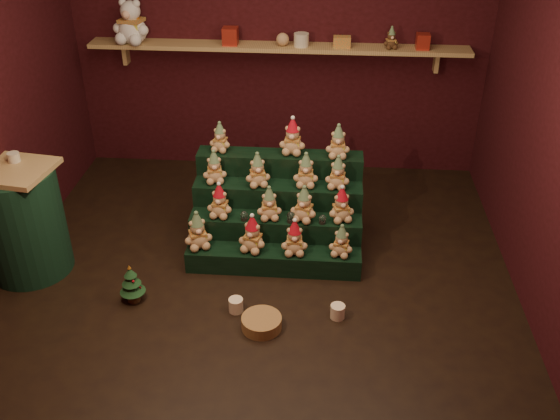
# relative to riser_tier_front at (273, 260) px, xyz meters

# --- Properties ---
(ground) EXTENTS (4.00, 4.00, 0.00)m
(ground) POSITION_rel_riser_tier_front_xyz_m (-0.11, -0.12, -0.09)
(ground) COLOR black
(ground) RESTS_ON ground
(back_wall) EXTENTS (4.00, 0.10, 2.80)m
(back_wall) POSITION_rel_riser_tier_front_xyz_m (-0.11, 1.93, 1.31)
(back_wall) COLOR black
(back_wall) RESTS_ON ground
(front_wall) EXTENTS (4.00, 0.10, 2.80)m
(front_wall) POSITION_rel_riser_tier_front_xyz_m (-0.11, -2.17, 1.31)
(front_wall) COLOR black
(front_wall) RESTS_ON ground
(back_shelf) EXTENTS (3.60, 0.26, 0.24)m
(back_shelf) POSITION_rel_riser_tier_front_xyz_m (-0.11, 1.75, 1.20)
(back_shelf) COLOR tan
(back_shelf) RESTS_ON ground
(riser_tier_front) EXTENTS (1.40, 0.22, 0.18)m
(riser_tier_front) POSITION_rel_riser_tier_front_xyz_m (0.00, 0.00, 0.00)
(riser_tier_front) COLOR black
(riser_tier_front) RESTS_ON ground
(riser_tier_midfront) EXTENTS (1.40, 0.22, 0.36)m
(riser_tier_midfront) POSITION_rel_riser_tier_front_xyz_m (0.00, 0.22, 0.09)
(riser_tier_midfront) COLOR black
(riser_tier_midfront) RESTS_ON ground
(riser_tier_midback) EXTENTS (1.40, 0.22, 0.54)m
(riser_tier_midback) POSITION_rel_riser_tier_front_xyz_m (0.00, 0.44, 0.18)
(riser_tier_midback) COLOR black
(riser_tier_midback) RESTS_ON ground
(riser_tier_back) EXTENTS (1.40, 0.22, 0.72)m
(riser_tier_back) POSITION_rel_riser_tier_front_xyz_m (0.00, 0.66, 0.27)
(riser_tier_back) COLOR black
(riser_tier_back) RESTS_ON ground
(teddy_0) EXTENTS (0.29, 0.27, 0.31)m
(teddy_0) POSITION_rel_riser_tier_front_xyz_m (-0.60, 0.01, 0.25)
(teddy_0) COLOR tan
(teddy_0) RESTS_ON riser_tier_front
(teddy_1) EXTENTS (0.27, 0.25, 0.31)m
(teddy_1) POSITION_rel_riser_tier_front_xyz_m (-0.16, 0.00, 0.24)
(teddy_1) COLOR tan
(teddy_1) RESTS_ON riser_tier_front
(teddy_2) EXTENTS (0.22, 0.20, 0.29)m
(teddy_2) POSITION_rel_riser_tier_front_xyz_m (0.17, -0.01, 0.24)
(teddy_2) COLOR tan
(teddy_2) RESTS_ON riser_tier_front
(teddy_3) EXTENTS (0.22, 0.21, 0.26)m
(teddy_3) POSITION_rel_riser_tier_front_xyz_m (0.53, -0.00, 0.22)
(teddy_3) COLOR tan
(teddy_3) RESTS_ON riser_tier_front
(teddy_4) EXTENTS (0.22, 0.21, 0.28)m
(teddy_4) POSITION_rel_riser_tier_front_xyz_m (-0.45, 0.21, 0.41)
(teddy_4) COLOR tan
(teddy_4) RESTS_ON riser_tier_midfront
(teddy_5) EXTENTS (0.22, 0.21, 0.28)m
(teddy_5) POSITION_rel_riser_tier_front_xyz_m (-0.05, 0.21, 0.41)
(teddy_5) COLOR tan
(teddy_5) RESTS_ON riser_tier_midfront
(teddy_6) EXTENTS (0.26, 0.25, 0.30)m
(teddy_6) POSITION_rel_riser_tier_front_xyz_m (0.23, 0.20, 0.42)
(teddy_6) COLOR tan
(teddy_6) RESTS_ON riser_tier_midfront
(teddy_7) EXTENTS (0.25, 0.24, 0.29)m
(teddy_7) POSITION_rel_riser_tier_front_xyz_m (0.53, 0.22, 0.41)
(teddy_7) COLOR tan
(teddy_7) RESTS_ON riser_tier_midfront
(teddy_8) EXTENTS (0.23, 0.21, 0.28)m
(teddy_8) POSITION_rel_riser_tier_front_xyz_m (-0.53, 0.45, 0.59)
(teddy_8) COLOR tan
(teddy_8) RESTS_ON riser_tier_midback
(teddy_9) EXTENTS (0.24, 0.23, 0.28)m
(teddy_9) POSITION_rel_riser_tier_front_xyz_m (-0.16, 0.42, 0.59)
(teddy_9) COLOR tan
(teddy_9) RESTS_ON riser_tier_midback
(teddy_10) EXTENTS (0.21, 0.19, 0.29)m
(teddy_10) POSITION_rel_riser_tier_front_xyz_m (0.23, 0.45, 0.59)
(teddy_10) COLOR tan
(teddy_10) RESTS_ON riser_tier_midback
(teddy_11) EXTENTS (0.22, 0.21, 0.28)m
(teddy_11) POSITION_rel_riser_tier_front_xyz_m (0.49, 0.43, 0.59)
(teddy_11) COLOR tan
(teddy_11) RESTS_ON riser_tier_midback
(teddy_12) EXTENTS (0.21, 0.19, 0.25)m
(teddy_12) POSITION_rel_riser_tier_front_xyz_m (-0.50, 0.68, 0.76)
(teddy_12) COLOR tan
(teddy_12) RESTS_ON riser_tier_back
(teddy_13) EXTENTS (0.23, 0.21, 0.31)m
(teddy_13) POSITION_rel_riser_tier_front_xyz_m (0.10, 0.68, 0.78)
(teddy_13) COLOR tan
(teddy_13) RESTS_ON riser_tier_back
(teddy_14) EXTENTS (0.20, 0.18, 0.28)m
(teddy_14) POSITION_rel_riser_tier_front_xyz_m (0.48, 0.64, 0.77)
(teddy_14) COLOR tan
(teddy_14) RESTS_ON riser_tier_back
(snow_globe_a) EXTENTS (0.06, 0.06, 0.08)m
(snow_globe_a) POSITION_rel_riser_tier_front_xyz_m (-0.25, 0.16, 0.31)
(snow_globe_a) COLOR black
(snow_globe_a) RESTS_ON riser_tier_midfront
(snow_globe_b) EXTENTS (0.07, 0.07, 0.09)m
(snow_globe_b) POSITION_rel_riser_tier_front_xyz_m (0.13, 0.16, 0.32)
(snow_globe_b) COLOR black
(snow_globe_b) RESTS_ON riser_tier_midfront
(snow_globe_c) EXTENTS (0.06, 0.06, 0.08)m
(snow_globe_c) POSITION_rel_riser_tier_front_xyz_m (0.38, 0.16, 0.31)
(snow_globe_c) COLOR black
(snow_globe_c) RESTS_ON riser_tier_midfront
(side_table) EXTENTS (0.66, 0.64, 0.92)m
(side_table) POSITION_rel_riser_tier_front_xyz_m (-1.95, -0.13, 0.36)
(side_table) COLOR tan
(side_table) RESTS_ON ground
(table_ornament) EXTENTS (0.09, 0.09, 0.07)m
(table_ornament) POSITION_rel_riser_tier_front_xyz_m (-1.95, -0.03, 0.86)
(table_ornament) COLOR beige
(table_ornament) RESTS_ON side_table
(mini_christmas_tree) EXTENTS (0.19, 0.19, 0.33)m
(mini_christmas_tree) POSITION_rel_riser_tier_front_xyz_m (-1.02, -0.47, 0.07)
(mini_christmas_tree) COLOR #452F18
(mini_christmas_tree) RESTS_ON ground
(mug_left) EXTENTS (0.11, 0.11, 0.11)m
(mug_left) POSITION_rel_riser_tier_front_xyz_m (-0.23, -0.53, -0.04)
(mug_left) COLOR beige
(mug_left) RESTS_ON ground
(mug_right) EXTENTS (0.11, 0.11, 0.11)m
(mug_right) POSITION_rel_riser_tier_front_xyz_m (0.52, -0.55, -0.04)
(mug_right) COLOR beige
(mug_right) RESTS_ON ground
(wicker_basket) EXTENTS (0.35, 0.35, 0.09)m
(wicker_basket) POSITION_rel_riser_tier_front_xyz_m (-0.02, -0.70, -0.04)
(wicker_basket) COLOR #AD7845
(wicker_basket) RESTS_ON ground
(white_bear) EXTENTS (0.42, 0.39, 0.51)m
(white_bear) POSITION_rel_riser_tier_front_xyz_m (-1.48, 1.72, 1.48)
(white_bear) COLOR white
(white_bear) RESTS_ON back_shelf
(brown_bear) EXTENTS (0.17, 0.16, 0.20)m
(brown_bear) POSITION_rel_riser_tier_front_xyz_m (0.94, 1.72, 1.33)
(brown_bear) COLOR #4B2D19
(brown_bear) RESTS_ON back_shelf
(gift_tin_red_a) EXTENTS (0.14, 0.14, 0.16)m
(gift_tin_red_a) POSITION_rel_riser_tier_front_xyz_m (-0.55, 1.73, 1.31)
(gift_tin_red_a) COLOR #9E2518
(gift_tin_red_a) RESTS_ON back_shelf
(gift_tin_cream) EXTENTS (0.14, 0.14, 0.12)m
(gift_tin_cream) POSITION_rel_riser_tier_front_xyz_m (0.12, 1.73, 1.29)
(gift_tin_cream) COLOR beige
(gift_tin_cream) RESTS_ON back_shelf
(gift_tin_red_b) EXTENTS (0.12, 0.12, 0.14)m
(gift_tin_red_b) POSITION_rel_riser_tier_front_xyz_m (1.23, 1.73, 1.30)
(gift_tin_red_b) COLOR #9E2518
(gift_tin_red_b) RESTS_ON back_shelf
(shelf_plush_ball) EXTENTS (0.12, 0.12, 0.12)m
(shelf_plush_ball) POSITION_rel_riser_tier_front_xyz_m (-0.06, 1.73, 1.29)
(shelf_plush_ball) COLOR tan
(shelf_plush_ball) RESTS_ON back_shelf
(scarf_gift_box) EXTENTS (0.16, 0.10, 0.10)m
(scarf_gift_box) POSITION_rel_riser_tier_front_xyz_m (0.49, 1.73, 1.28)
(scarf_gift_box) COLOR orange
(scarf_gift_box) RESTS_ON back_shelf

